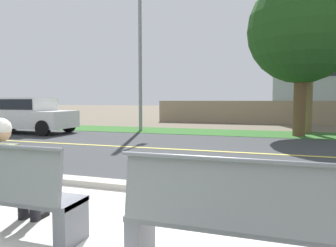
# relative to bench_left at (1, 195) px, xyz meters

# --- Properties ---
(ground_plane) EXTENTS (140.00, 140.00, 0.00)m
(ground_plane) POSITION_rel_bench_left_xyz_m (1.18, 7.67, -0.45)
(ground_plane) COLOR #665B4C
(curb_edge) EXTENTS (44.00, 0.30, 0.11)m
(curb_edge) POSITION_rel_bench_left_xyz_m (1.18, 2.02, -0.40)
(curb_edge) COLOR #ADA89E
(curb_edge) RESTS_ON ground_plane
(street_asphalt) EXTENTS (52.00, 8.00, 0.01)m
(street_asphalt) POSITION_rel_bench_left_xyz_m (1.18, 6.17, -0.45)
(street_asphalt) COLOR #383A3D
(street_asphalt) RESTS_ON ground_plane
(road_centre_line) EXTENTS (48.00, 0.14, 0.01)m
(road_centre_line) POSITION_rel_bench_left_xyz_m (1.18, 6.17, -0.44)
(road_centre_line) COLOR #E0CC4C
(road_centre_line) RESTS_ON ground_plane
(far_verge_grass) EXTENTS (48.00, 2.80, 0.02)m
(far_verge_grass) POSITION_rel_bench_left_xyz_m (1.18, 11.40, -0.44)
(far_verge_grass) COLOR #2D6026
(far_verge_grass) RESTS_ON ground_plane
(bench_left) EXTENTS (1.76, 0.48, 1.01)m
(bench_left) POSITION_rel_bench_left_xyz_m (0.00, 0.00, 0.00)
(bench_left) COLOR slate
(bench_left) RESTS_ON ground_plane
(bench_right) EXTENTS (1.76, 0.48, 1.01)m
(bench_right) POSITION_rel_bench_left_xyz_m (2.36, 0.00, 0.00)
(bench_right) COLOR slate
(bench_right) RESTS_ON ground_plane
(seated_person_olive) EXTENTS (0.52, 0.68, 1.25)m
(seated_person_olive) POSITION_rel_bench_left_xyz_m (-0.06, 0.17, 0.22)
(seated_person_olive) COLOR black
(seated_person_olive) RESTS_ON ground_plane
(car_white_near) EXTENTS (4.30, 1.86, 1.54)m
(car_white_near) POSITION_rel_bench_left_xyz_m (-7.56, 8.57, 0.40)
(car_white_near) COLOR silver
(car_white_near) RESTS_ON ground_plane
(streetlamp) EXTENTS (0.24, 2.10, 7.58)m
(streetlamp) POSITION_rel_bench_left_xyz_m (-3.15, 11.19, 3.85)
(streetlamp) COLOR gray
(streetlamp) RESTS_ON ground_plane
(shade_tree_far_left) EXTENTS (4.19, 4.19, 6.92)m
(shade_tree_far_left) POSITION_rel_bench_left_xyz_m (3.86, 10.88, 4.04)
(shade_tree_far_left) COLOR brown
(shade_tree_far_left) RESTS_ON ground_plane
(garden_wall) EXTENTS (13.00, 0.36, 1.40)m
(garden_wall) POSITION_rel_bench_left_xyz_m (2.04, 17.42, 0.25)
(garden_wall) COLOR gray
(garden_wall) RESTS_ON ground_plane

